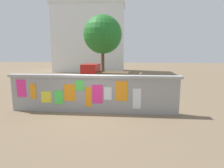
{
  "coord_description": "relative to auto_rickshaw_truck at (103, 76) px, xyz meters",
  "views": [
    {
      "loc": [
        1.73,
        -8.93,
        2.93
      ],
      "look_at": [
        0.69,
        2.19,
        1.0
      ],
      "focal_mm": 31.6,
      "sensor_mm": 36.0,
      "label": 1
    }
  ],
  "objects": [
    {
      "name": "motorcycle",
      "position": [
        -2.7,
        -2.48,
        -0.44
      ],
      "size": [
        1.9,
        0.56,
        0.87
      ],
      "color": "black",
      "rests_on": "ground"
    },
    {
      "name": "bicycle_far",
      "position": [
        -0.19,
        -3.62,
        -0.54
      ],
      "size": [
        1.69,
        0.49,
        0.95
      ],
      "color": "black",
      "rests_on": "ground"
    },
    {
      "name": "person_walking",
      "position": [
        2.76,
        -3.39,
        0.09
      ],
      "size": [
        0.43,
        0.43,
        1.62
      ],
      "color": "#3F994C",
      "rests_on": "ground"
    },
    {
      "name": "bicycle_near",
      "position": [
        1.65,
        -4.38,
        -0.54
      ],
      "size": [
        1.69,
        0.5,
        0.95
      ],
      "color": "black",
      "rests_on": "ground"
    },
    {
      "name": "auto_rickshaw_truck",
      "position": [
        0.0,
        0.0,
        0.0
      ],
      "size": [
        3.73,
        1.86,
        1.85
      ],
      "color": "black",
      "rests_on": "ground"
    },
    {
      "name": "poster_wall",
      "position": [
        0.37,
        -6.15,
        0.02
      ],
      "size": [
        8.1,
        0.42,
        1.79
      ],
      "color": "#969696",
      "rests_on": "ground"
    },
    {
      "name": "tree_roadside",
      "position": [
        -0.51,
        3.6,
        3.44
      ],
      "size": [
        3.58,
        3.58,
        6.15
      ],
      "color": "brown",
      "rests_on": "ground"
    },
    {
      "name": "building_background",
      "position": [
        -3.55,
        12.32,
        3.73
      ],
      "size": [
        9.6,
        4.89,
        9.21
      ],
      "color": "white",
      "rests_on": "ground"
    },
    {
      "name": "ground",
      "position": [
        0.38,
        1.85,
        -0.9
      ],
      "size": [
        60.0,
        60.0,
        0.0
      ],
      "primitive_type": "plane",
      "color": "#7A664C"
    }
  ]
}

